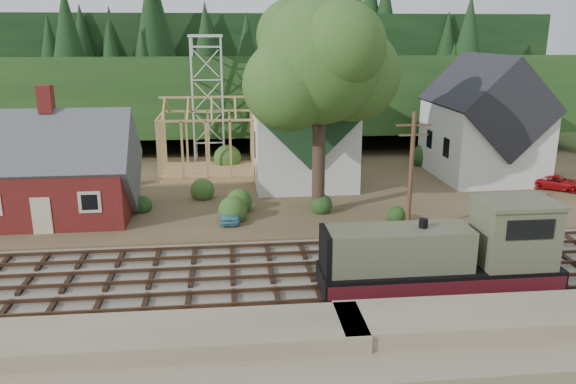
{
  "coord_description": "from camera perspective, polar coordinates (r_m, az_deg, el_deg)",
  "views": [
    {
      "loc": [
        -4.26,
        -27.47,
        12.59
      ],
      "look_at": [
        -0.58,
        6.0,
        3.0
      ],
      "focal_mm": 35.0,
      "sensor_mm": 36.0,
      "label": 1
    }
  ],
  "objects": [
    {
      "name": "car_red",
      "position": [
        50.5,
        25.72,
        0.88
      ],
      "size": [
        4.47,
        3.9,
        1.15
      ],
      "primitive_type": "imported",
      "rotation": [
        0.0,
        0.0,
        0.97
      ],
      "color": "#AB0D12",
      "rests_on": "village_flat"
    },
    {
      "name": "car_blue",
      "position": [
        38.19,
        -5.87,
        -2.06
      ],
      "size": [
        1.53,
        3.4,
        1.13
      ],
      "primitive_type": "imported",
      "rotation": [
        0.0,
        0.0,
        -0.06
      ],
      "color": "#5AA6C1",
      "rests_on": "village_flat"
    },
    {
      "name": "hillside",
      "position": [
        70.73,
        -2.74,
        5.62
      ],
      "size": [
        70.0,
        28.96,
        12.74
      ],
      "primitive_type": "cube",
      "rotation": [
        -0.17,
        0.0,
        0.0
      ],
      "color": "#1E3F19",
      "rests_on": "ground"
    },
    {
      "name": "lattice_tower",
      "position": [
        55.55,
        -8.28,
        13.1
      ],
      "size": [
        3.2,
        3.2,
        12.12
      ],
      "color": "silver",
      "rests_on": "village_flat"
    },
    {
      "name": "locomotive",
      "position": [
        28.67,
        16.05,
        -6.28
      ],
      "size": [
        11.6,
        2.9,
        4.65
      ],
      "color": "black",
      "rests_on": "railroad_bed"
    },
    {
      "name": "car_green",
      "position": [
        45.76,
        -27.02,
        -0.76
      ],
      "size": [
        3.36,
        1.46,
        1.08
      ],
      "primitive_type": "imported",
      "rotation": [
        0.0,
        0.0,
        1.47
      ],
      "color": "gray",
      "rests_on": "village_flat"
    },
    {
      "name": "railroad_bed",
      "position": [
        30.48,
        2.34,
        -8.35
      ],
      "size": [
        64.0,
        11.0,
        0.16
      ],
      "primitive_type": "cube",
      "color": "#726B5B",
      "rests_on": "ground"
    },
    {
      "name": "ground",
      "position": [
        30.51,
        2.33,
        -8.48
      ],
      "size": [
        140.0,
        140.0,
        0.0
      ],
      "primitive_type": "plane",
      "color": "#384C1E",
      "rests_on": "ground"
    },
    {
      "name": "farmhouse",
      "position": [
        52.1,
        19.22,
        6.49
      ],
      "size": [
        8.4,
        10.8,
        10.6
      ],
      "color": "silver",
      "rests_on": "village_flat"
    },
    {
      "name": "embankment",
      "position": [
        23.16,
        5.6,
        -17.11
      ],
      "size": [
        64.0,
        5.0,
        1.6
      ],
      "primitive_type": "cube",
      "color": "#7F7259",
      "rests_on": "ground"
    },
    {
      "name": "ridge",
      "position": [
        86.49,
        -3.42,
        7.5
      ],
      "size": [
        80.0,
        20.0,
        12.0
      ],
      "primitive_type": "cube",
      "color": "black",
      "rests_on": "ground"
    },
    {
      "name": "depot",
      "position": [
        41.3,
        -22.62,
        1.53
      ],
      "size": [
        10.8,
        7.41,
        9.0
      ],
      "color": "#591415",
      "rests_on": "village_flat"
    },
    {
      "name": "church",
      "position": [
        48.13,
        1.28,
        7.04
      ],
      "size": [
        8.4,
        15.17,
        13.0
      ],
      "color": "silver",
      "rests_on": "village_flat"
    },
    {
      "name": "timber_frame",
      "position": [
        50.37,
        -8.18,
        5.07
      ],
      "size": [
        8.2,
        6.2,
        6.99
      ],
      "color": "tan",
      "rests_on": "village_flat"
    },
    {
      "name": "big_tree",
      "position": [
        38.17,
        3.51,
        12.3
      ],
      "size": [
        10.9,
        8.4,
        14.7
      ],
      "color": "#38281E",
      "rests_on": "village_flat"
    },
    {
      "name": "patio_set",
      "position": [
        38.77,
        -17.9,
        -0.35
      ],
      "size": [
        2.07,
        2.07,
        2.3
      ],
      "color": "silver",
      "rests_on": "village_flat"
    },
    {
      "name": "village_flat",
      "position": [
        47.33,
        -0.89,
        0.66
      ],
      "size": [
        64.0,
        26.0,
        0.3
      ],
      "primitive_type": "cube",
      "color": "brown",
      "rests_on": "ground"
    },
    {
      "name": "telegraph_pole_near",
      "position": [
        35.54,
        12.38,
        1.95
      ],
      "size": [
        2.2,
        0.28,
        8.0
      ],
      "color": "#4C331E",
      "rests_on": "ground"
    }
  ]
}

